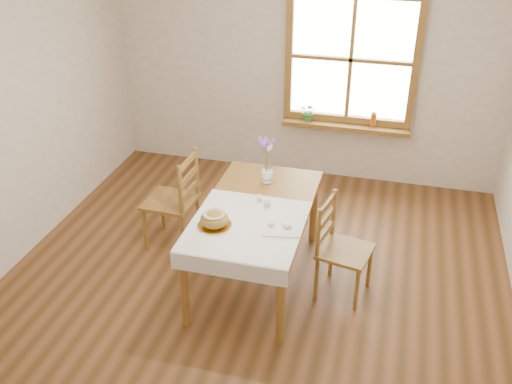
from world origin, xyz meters
TOP-DOWN VIEW (x-y plane):
  - ground at (0.00, 0.00)m, footprint 5.00×5.00m
  - room_walls at (0.00, 0.00)m, footprint 4.60×5.10m
  - window at (0.50, 2.47)m, footprint 1.46×0.08m
  - window_sill at (0.50, 2.40)m, footprint 1.46×0.20m
  - dining_table at (0.00, 0.30)m, footprint 0.90×1.60m
  - table_linen at (0.00, -0.00)m, footprint 0.91×0.99m
  - chair_left at (-0.95, 0.64)m, footprint 0.50×0.47m
  - chair_right at (0.79, 0.30)m, footprint 0.52×0.50m
  - bread_plate at (-0.24, -0.09)m, footprint 0.31×0.31m
  - bread_loaf at (-0.24, -0.09)m, footprint 0.23×0.23m
  - egg_napkin at (0.28, 0.01)m, footprint 0.34×0.30m
  - eggs at (0.28, 0.01)m, footprint 0.26×0.24m
  - salt_shaker at (0.01, 0.36)m, footprint 0.04×0.04m
  - pepper_shaker at (0.10, 0.29)m, footprint 0.07×0.07m
  - flower_vase at (-0.02, 0.76)m, footprint 0.12×0.12m
  - lavender_bouquet at (-0.02, 0.76)m, footprint 0.18×0.18m
  - potted_plant at (0.08, 2.40)m, footprint 0.24×0.26m
  - amber_bottle at (0.81, 2.40)m, footprint 0.07×0.07m

SIDE VIEW (x-z plane):
  - ground at x=0.00m, z-range 0.00..0.00m
  - chair_right at x=0.79m, z-range 0.00..0.90m
  - chair_left at x=-0.95m, z-range 0.00..0.98m
  - dining_table at x=0.00m, z-range 0.29..1.04m
  - window_sill at x=0.50m, z-range 0.66..0.71m
  - table_linen at x=0.00m, z-range 0.75..0.76m
  - egg_napkin at x=0.28m, z-range 0.76..0.77m
  - bread_plate at x=-0.24m, z-range 0.76..0.77m
  - potted_plant at x=0.08m, z-range 0.71..0.88m
  - eggs at x=0.28m, z-range 0.77..0.82m
  - salt_shaker at x=0.01m, z-range 0.76..0.84m
  - flower_vase at x=-0.02m, z-range 0.75..0.86m
  - amber_bottle at x=0.81m, z-range 0.71..0.90m
  - pepper_shaker at x=0.10m, z-range 0.76..0.87m
  - bread_loaf at x=-0.24m, z-range 0.77..0.90m
  - lavender_bouquet at x=-0.02m, z-range 0.86..1.20m
  - window at x=0.50m, z-range 0.72..2.18m
  - room_walls at x=0.00m, z-range 0.38..3.03m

